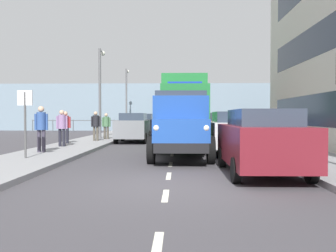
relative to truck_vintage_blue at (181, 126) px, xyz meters
name	(u,v)px	position (x,y,z in m)	size (l,w,h in m)	color
ground_plane	(173,148)	(0.33, -4.56, -1.18)	(80.00, 80.00, 0.00)	#423F44
sidewalk_left	(272,147)	(-4.43, -4.56, -1.10)	(2.75, 35.88, 0.15)	gray
sidewalk_right	(76,146)	(5.09, -4.56, -1.10)	(2.75, 35.88, 0.15)	gray
road_centreline_markings	(173,149)	(0.33, -4.02, -1.17)	(0.12, 32.09, 0.01)	silver
sea_horizon	(176,107)	(0.33, -25.50, 1.32)	(80.00, 0.80, 5.00)	gray
seawall_railing	(176,123)	(0.33, -21.90, -0.26)	(28.08, 0.08, 1.20)	#4C5156
truck_vintage_blue	(181,126)	(0.00, 0.00, 0.00)	(2.17, 5.64, 2.43)	black
lorry_cargo_green	(184,107)	(-0.24, -8.40, 0.90)	(2.58, 8.20, 3.87)	#1E7033
car_maroon_kerbside_near	(261,141)	(-2.10, 3.35, -0.28)	(1.90, 4.24, 1.72)	maroon
car_white_kerbside_1	(232,132)	(-2.10, -1.84, -0.28)	(1.87, 3.95, 1.72)	white
car_red_kerbside_2	(218,128)	(-2.10, -6.82, -0.28)	(1.88, 4.18, 1.72)	#B21E1E
car_navy_kerbside_3	(209,125)	(-2.10, -12.90, -0.28)	(1.94, 3.81, 1.72)	navy
car_grey_oppositeside_0	(133,127)	(2.77, -8.37, -0.28)	(1.81, 4.04, 1.72)	slate
car_black_oppositeside_1	(143,125)	(2.77, -14.36, -0.28)	(1.85, 4.35, 1.72)	black
car_teal_oppositeside_2	(150,123)	(2.77, -20.87, -0.28)	(1.98, 4.62, 1.72)	#1E6670
pedestrian_by_lamp	(41,125)	(5.39, -0.84, 0.03)	(0.53, 0.34, 1.78)	#383342
pedestrian_in_dark_coat	(62,125)	(5.45, -3.50, -0.04)	(0.53, 0.34, 1.68)	black
pedestrian_near_railing	(66,125)	(5.86, -5.35, -0.07)	(0.53, 0.34, 1.64)	black
pedestrian_couple_b	(96,124)	(4.76, -7.34, -0.06)	(0.53, 0.34, 1.66)	#4C473D
pedestrian_strolling	(106,124)	(4.47, -8.86, -0.11)	(0.53, 0.34, 1.57)	#4C473D
lamp_post_promenade	(100,84)	(5.04, -9.90, 2.40)	(0.32, 1.14, 5.66)	#59595B
lamp_post_far	(127,94)	(4.97, -21.04, 2.49)	(0.32, 1.14, 5.84)	#59595B
street_sign	(25,112)	(5.17, 1.13, 0.50)	(0.50, 0.07, 2.25)	#4C4C4C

